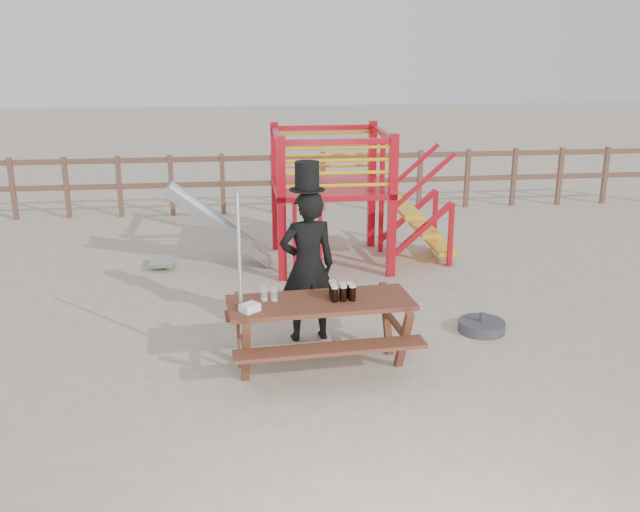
% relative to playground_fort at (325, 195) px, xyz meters
% --- Properties ---
extents(ground, '(60.00, 60.00, 0.00)m').
position_rel_playground_fort_xyz_m(ground, '(-0.12, -3.58, -1.07)').
color(ground, '#BDAE93').
rests_on(ground, ground).
extents(back_fence, '(15.09, 0.09, 1.20)m').
position_rel_playground_fort_xyz_m(back_fence, '(-0.12, 3.42, -0.34)').
color(back_fence, brown).
rests_on(back_fence, ground).
extents(playground_fort, '(4.71, 1.84, 2.10)m').
position_rel_playground_fort_xyz_m(playground_fort, '(0.00, 0.00, 0.00)').
color(playground_fort, '#B20B18').
rests_on(playground_fort, ground).
extents(picnic_table, '(2.04, 1.49, 0.75)m').
position_rel_playground_fort_xyz_m(picnic_table, '(-0.51, -3.67, -0.60)').
color(picnic_table, '#602C1D').
rests_on(picnic_table, ground).
extents(man_with_hat, '(0.70, 0.51, 2.10)m').
position_rel_playground_fort_xyz_m(man_with_hat, '(-0.57, -2.91, -0.13)').
color(man_with_hat, black).
rests_on(man_with_hat, ground).
extents(metal_pole, '(0.04, 0.04, 1.97)m').
position_rel_playground_fort_xyz_m(metal_pole, '(-1.34, -3.75, -0.09)').
color(metal_pole, '#B2B2B7').
rests_on(metal_pole, ground).
extents(parasol_base, '(0.56, 0.56, 0.24)m').
position_rel_playground_fort_xyz_m(parasol_base, '(1.53, -2.96, -1.01)').
color(parasol_base, '#36363B').
rests_on(parasol_base, ground).
extents(paper_bag, '(0.23, 0.22, 0.08)m').
position_rel_playground_fort_xyz_m(paper_bag, '(-1.26, -3.89, -0.28)').
color(paper_bag, white).
rests_on(paper_bag, picnic_table).
extents(stout_pints, '(0.27, 0.26, 0.17)m').
position_rel_playground_fort_xyz_m(stout_pints, '(-0.29, -3.65, -0.23)').
color(stout_pints, black).
rests_on(stout_pints, picnic_table).
extents(empty_glasses, '(0.18, 0.09, 0.15)m').
position_rel_playground_fort_xyz_m(empty_glasses, '(-1.05, -3.60, -0.25)').
color(empty_glasses, silver).
rests_on(empty_glasses, picnic_table).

